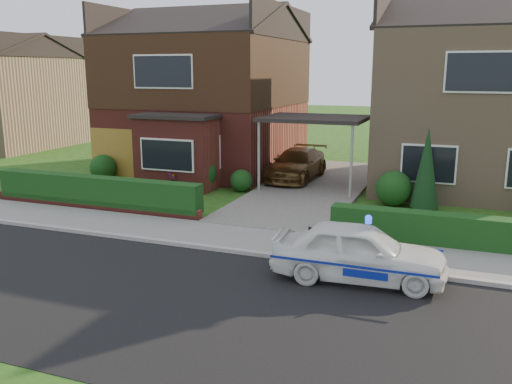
% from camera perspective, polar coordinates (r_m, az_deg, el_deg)
% --- Properties ---
extents(ground, '(120.00, 120.00, 0.00)m').
position_cam_1_polar(ground, '(11.10, -9.11, -11.21)').
color(ground, '#1A4312').
rests_on(ground, ground).
extents(road, '(60.00, 6.00, 0.02)m').
position_cam_1_polar(road, '(11.10, -9.11, -11.21)').
color(road, black).
rests_on(road, ground).
extents(kerb, '(60.00, 0.16, 0.12)m').
position_cam_1_polar(kerb, '(13.61, -2.70, -6.19)').
color(kerb, '#9E9993').
rests_on(kerb, ground).
extents(sidewalk, '(60.00, 2.00, 0.10)m').
position_cam_1_polar(sidewalk, '(14.53, -1.05, -4.98)').
color(sidewalk, slate).
rests_on(sidewalk, ground).
extents(driveway, '(3.80, 12.00, 0.12)m').
position_cam_1_polar(driveway, '(20.87, 6.02, 0.48)').
color(driveway, '#666059').
rests_on(driveway, ground).
extents(house_left, '(7.50, 9.53, 7.25)m').
position_cam_1_polar(house_left, '(25.16, -5.07, 11.20)').
color(house_left, maroon).
rests_on(house_left, ground).
extents(house_right, '(7.50, 8.06, 7.25)m').
position_cam_1_polar(house_right, '(22.75, 22.76, 9.74)').
color(house_right, '#A18063').
rests_on(house_right, ground).
extents(carport_link, '(3.80, 3.00, 2.77)m').
position_cam_1_polar(carport_link, '(20.44, 6.16, 7.58)').
color(carport_link, black).
rests_on(carport_link, ground).
extents(garage_door, '(2.20, 0.10, 2.10)m').
position_cam_1_polar(garage_door, '(23.27, -14.69, 3.88)').
color(garage_door, brown).
rests_on(garage_door, ground).
extents(dwarf_wall, '(7.70, 0.25, 0.36)m').
position_cam_1_polar(dwarf_wall, '(18.33, -16.68, -1.34)').
color(dwarf_wall, maroon).
rests_on(dwarf_wall, ground).
extents(hedge_left, '(7.50, 0.55, 0.90)m').
position_cam_1_polar(hedge_left, '(18.48, -16.36, -1.78)').
color(hedge_left, black).
rests_on(hedge_left, ground).
extents(hedge_right, '(7.50, 0.55, 0.80)m').
position_cam_1_polar(hedge_right, '(14.79, 22.37, -5.85)').
color(hedge_right, black).
rests_on(hedge_right, ground).
extents(shrub_left_far, '(1.08, 1.08, 1.08)m').
position_cam_1_polar(shrub_left_far, '(23.13, -15.79, 2.48)').
color(shrub_left_far, black).
rests_on(shrub_left_far, ground).
extents(shrub_left_mid, '(1.32, 1.32, 1.32)m').
position_cam_1_polar(shrub_left_mid, '(20.59, -6.01, 2.01)').
color(shrub_left_mid, black).
rests_on(shrub_left_mid, ground).
extents(shrub_left_near, '(0.84, 0.84, 0.84)m').
position_cam_1_polar(shrub_left_near, '(20.25, -1.56, 1.21)').
color(shrub_left_near, black).
rests_on(shrub_left_near, ground).
extents(shrub_right_near, '(1.20, 1.20, 1.20)m').
position_cam_1_polar(shrub_right_near, '(18.65, 14.32, 0.37)').
color(shrub_right_near, black).
rests_on(shrub_right_near, ground).
extents(conifer_a, '(0.90, 0.90, 2.60)m').
position_cam_1_polar(conifer_a, '(18.24, 17.48, 2.14)').
color(conifer_a, black).
rests_on(conifer_a, ground).
extents(neighbour_left, '(6.50, 7.00, 5.20)m').
position_cam_1_polar(neighbour_left, '(35.34, -24.92, 8.56)').
color(neighbour_left, '#A18063').
rests_on(neighbour_left, ground).
extents(police_car, '(3.42, 3.82, 1.43)m').
position_cam_1_polar(police_car, '(11.93, 10.74, -6.26)').
color(police_car, white).
rests_on(police_car, ground).
extents(driveway_car, '(1.78, 4.19, 1.21)m').
position_cam_1_polar(driveway_car, '(22.08, 4.31, 2.94)').
color(driveway_car, brown).
rests_on(driveway_car, driveway).
extents(potted_plant_a, '(0.41, 0.28, 0.77)m').
position_cam_1_polar(potted_plant_a, '(18.72, -13.55, -0.21)').
color(potted_plant_a, gray).
rests_on(potted_plant_a, ground).
extents(potted_plant_b, '(0.56, 0.49, 0.85)m').
position_cam_1_polar(potted_plant_b, '(21.42, -11.46, 1.61)').
color(potted_plant_b, gray).
rests_on(potted_plant_b, ground).
extents(potted_plant_c, '(0.48, 0.48, 0.74)m').
position_cam_1_polar(potted_plant_c, '(20.17, -8.78, 0.87)').
color(potted_plant_c, gray).
rests_on(potted_plant_c, ground).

